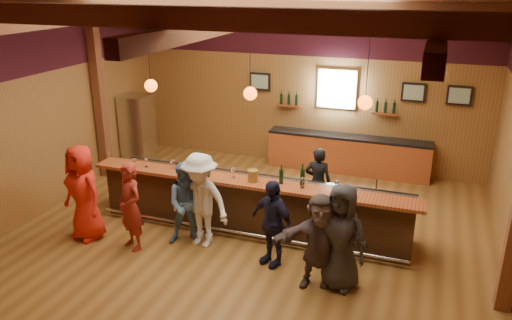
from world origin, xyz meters
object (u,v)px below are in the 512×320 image
object	(u,v)px
back_bar_cabinet	(348,154)
customer_navy	(272,223)
customer_orange	(83,193)
ice_bucket	(253,176)
bartender	(318,182)
customer_denim	(188,203)
customer_white	(201,200)
customer_redvest	(130,207)
stainless_fridge	(138,129)
bottle_a	(281,176)
customer_brown	(319,241)
customer_dark	(341,237)
bar_counter	(254,203)

from	to	relation	value
back_bar_cabinet	customer_navy	bearing A→B (deg)	-95.51
customer_orange	ice_bucket	world-z (taller)	customer_orange
back_bar_cabinet	bartender	xyz separation A→B (m)	(-0.15, -2.65, 0.26)
back_bar_cabinet	customer_denim	world-z (taller)	customer_denim
customer_denim	customer_white	distance (m)	0.29
bartender	customer_redvest	bearing A→B (deg)	36.57
customer_redvest	bartender	distance (m)	3.71
bartender	customer_orange	bearing A→B (deg)	27.59
stainless_fridge	bottle_a	world-z (taller)	stainless_fridge
back_bar_cabinet	customer_orange	distance (m)	6.42
customer_white	bottle_a	size ratio (longest dim) A/B	5.00
customer_denim	customer_brown	xyz separation A→B (m)	(2.56, -0.55, 0.01)
customer_white	customer_redvest	bearing A→B (deg)	-145.51
customer_white	ice_bucket	size ratio (longest dim) A/B	8.24
customer_denim	ice_bucket	distance (m)	1.28
customer_navy	customer_dark	xyz separation A→B (m)	(1.20, -0.28, 0.10)
customer_dark	bartender	xyz separation A→B (m)	(-0.90, 2.33, -0.13)
bottle_a	customer_navy	bearing A→B (deg)	-82.21
back_bar_cabinet	customer_dark	distance (m)	5.05
customer_orange	ice_bucket	xyz separation A→B (m)	(2.90, 1.12, 0.31)
customer_denim	bar_counter	bearing A→B (deg)	18.98
ice_bucket	bottle_a	size ratio (longest dim) A/B	0.61
customer_orange	customer_dark	size ratio (longest dim) A/B	1.05
bar_counter	back_bar_cabinet	distance (m)	3.76
customer_brown	customer_orange	bearing A→B (deg)	164.42
customer_brown	customer_white	bearing A→B (deg)	152.05
customer_brown	bottle_a	distance (m)	1.68
bar_counter	customer_denim	distance (m)	1.35
customer_dark	bartender	bearing A→B (deg)	122.26
bartender	bottle_a	xyz separation A→B (m)	(-0.42, -1.17, 0.51)
back_bar_cabinet	bottle_a	bearing A→B (deg)	-98.58
back_bar_cabinet	customer_denim	size ratio (longest dim) A/B	2.58
bar_counter	stainless_fridge	bearing A→B (deg)	149.24
customer_white	ice_bucket	world-z (taller)	customer_white
customer_white	customer_navy	bearing A→B (deg)	2.44
customer_denim	customer_brown	distance (m)	2.61
customer_denim	customer_dark	size ratio (longest dim) A/B	0.89
customer_white	bottle_a	distance (m)	1.51
bar_counter	ice_bucket	world-z (taller)	ice_bucket
stainless_fridge	bottle_a	distance (m)	5.45
bartender	stainless_fridge	bearing A→B (deg)	-20.35
customer_brown	bar_counter	bearing A→B (deg)	122.56
bar_counter	back_bar_cabinet	world-z (taller)	bar_counter
customer_navy	ice_bucket	size ratio (longest dim) A/B	7.16
customer_denim	customer_white	xyz separation A→B (m)	(0.27, -0.01, 0.11)
customer_brown	customer_dark	bearing A→B (deg)	1.21
bar_counter	customer_dark	distance (m)	2.42
customer_denim	customer_brown	world-z (taller)	customer_brown
bar_counter	bartender	xyz separation A→B (m)	(1.03, 0.92, 0.21)
customer_white	customer_brown	world-z (taller)	customer_white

